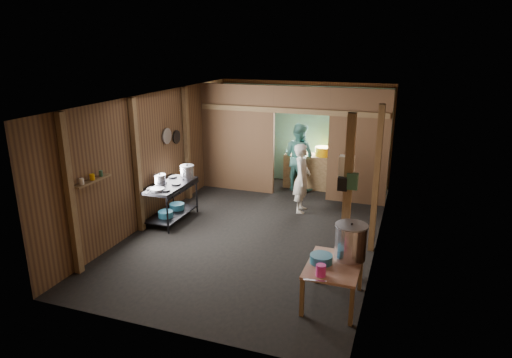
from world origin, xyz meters
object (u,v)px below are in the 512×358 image
at_px(gas_range, 170,202).
at_px(stock_pot, 351,242).
at_px(pink_bucket, 321,270).
at_px(prep_table, 333,283).
at_px(stove_pot_large, 187,172).
at_px(yellow_tub, 323,151).
at_px(cook, 302,178).

bearing_deg(gas_range, stock_pot, -23.26).
distance_m(gas_range, pink_bucket, 4.29).
height_order(gas_range, stock_pot, stock_pot).
relative_size(prep_table, stove_pot_large, 3.32).
bearing_deg(pink_bucket, yellow_tub, 101.20).
relative_size(prep_table, stock_pot, 1.87).
bearing_deg(cook, yellow_tub, -10.80).
height_order(gas_range, pink_bucket, gas_range).
relative_size(stove_pot_large, cook, 0.20).
distance_m(stock_pot, cook, 3.43).
bearing_deg(gas_range, cook, 30.51).
xyz_separation_m(gas_range, stove_pot_large, (0.17, 0.47, 0.53)).
xyz_separation_m(stock_pot, cook, (-1.48, 3.09, -0.09)).
xyz_separation_m(stove_pot_large, stock_pot, (3.72, -2.14, -0.08)).
distance_m(pink_bucket, yellow_tub, 5.55).
xyz_separation_m(yellow_tub, cook, (-0.11, -1.70, -0.21)).
distance_m(prep_table, stove_pot_large, 4.33).
relative_size(stove_pot_large, yellow_tub, 0.76).
bearing_deg(cook, prep_table, -165.99).
distance_m(stock_pot, yellow_tub, 4.99).
bearing_deg(prep_table, pink_bucket, -106.43).
bearing_deg(yellow_tub, cook, -93.72).
height_order(stove_pot_large, yellow_tub, stove_pot_large).
bearing_deg(stock_pot, pink_bucket, -114.31).
height_order(stove_pot_large, stock_pot, stock_pot).
bearing_deg(stove_pot_large, gas_range, -109.92).
bearing_deg(cook, stock_pot, -161.59).
xyz_separation_m(pink_bucket, yellow_tub, (-1.08, 5.44, 0.28)).
bearing_deg(pink_bucket, stock_pot, 65.69).
relative_size(stove_pot_large, pink_bucket, 1.89).
bearing_deg(pink_bucket, stove_pot_large, 140.99).
bearing_deg(stove_pot_large, pink_bucket, -39.01).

